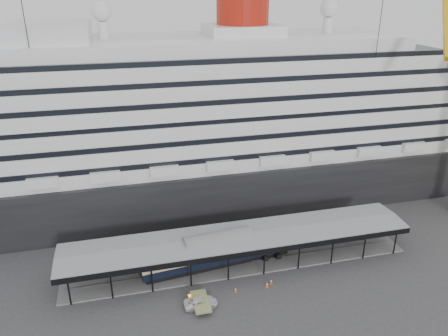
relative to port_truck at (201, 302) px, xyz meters
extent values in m
plane|color=#37373A|center=(8.19, 3.96, -0.66)|extent=(200.00, 200.00, 0.00)
cube|color=black|center=(8.19, 35.96, 4.34)|extent=(130.00, 30.00, 10.00)
cylinder|color=#A4190D|center=(16.19, 35.96, 36.74)|extent=(10.00, 10.00, 9.00)
sphere|color=silver|center=(-9.81, 35.96, 37.04)|extent=(3.60, 3.60, 3.60)
sphere|color=silver|center=(34.19, 35.96, 37.04)|extent=(3.60, 3.60, 3.60)
cube|color=slate|center=(8.19, 8.96, -0.54)|extent=(56.00, 8.00, 0.24)
cube|color=slate|center=(8.19, 8.24, -0.38)|extent=(54.00, 0.08, 0.10)
cube|color=slate|center=(8.19, 9.68, -0.38)|extent=(54.00, 0.08, 0.10)
cube|color=black|center=(8.19, 4.46, 3.79)|extent=(56.00, 0.18, 0.90)
cube|color=black|center=(8.19, 13.46, 3.79)|extent=(56.00, 0.18, 0.90)
cube|color=slate|center=(8.19, 8.96, 4.52)|extent=(56.00, 9.00, 0.24)
cylinder|color=black|center=(-21.02, 25.71, 22.94)|extent=(0.12, 0.12, 47.21)
cube|color=gold|center=(47.32, 19.08, 38.54)|extent=(11.42, 18.78, 16.80)
cylinder|color=black|center=(38.45, 24.21, 22.94)|extent=(0.12, 0.12, 47.21)
imported|color=silver|center=(0.00, 0.00, 0.00)|extent=(4.77, 2.21, 1.32)
cube|color=black|center=(4.68, 8.96, -0.03)|extent=(23.96, 5.31, 0.79)
cube|color=black|center=(4.68, 8.96, 0.99)|extent=(25.13, 5.89, 1.25)
cube|color=beige|center=(4.68, 8.96, 2.35)|extent=(25.14, 5.93, 1.47)
cube|color=black|center=(4.68, 8.96, 3.32)|extent=(25.13, 5.89, 0.45)
cube|color=#F4570D|center=(5.61, 1.81, -0.65)|extent=(0.46, 0.46, 0.03)
cone|color=#F4570D|center=(5.61, 1.81, -0.29)|extent=(0.38, 0.38, 0.71)
cylinder|color=white|center=(5.61, 1.81, -0.22)|extent=(0.23, 0.23, 0.14)
cube|color=#EE5A0D|center=(10.49, 1.69, -0.65)|extent=(0.50, 0.50, 0.03)
cone|color=#EE5A0D|center=(10.49, 1.69, -0.24)|extent=(0.42, 0.42, 0.80)
cylinder|color=white|center=(10.49, 1.69, -0.16)|extent=(0.25, 0.25, 0.16)
cube|color=#CF550B|center=(11.38, 2.36, -0.65)|extent=(0.44, 0.44, 0.03)
cone|color=#CF550B|center=(11.38, 2.36, -0.27)|extent=(0.37, 0.37, 0.75)
cylinder|color=white|center=(11.38, 2.36, -0.20)|extent=(0.24, 0.24, 0.14)
camera|label=1|loc=(-8.97, -48.53, 41.27)|focal=35.00mm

